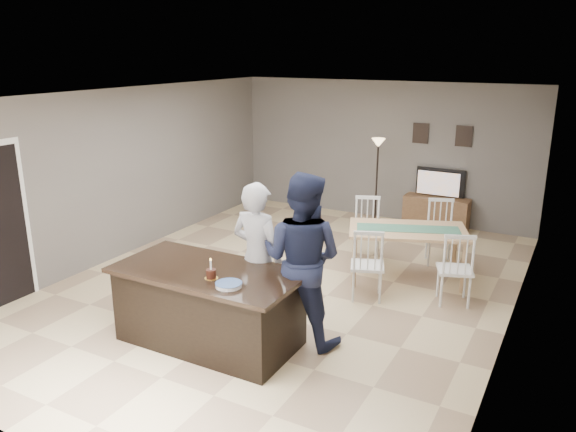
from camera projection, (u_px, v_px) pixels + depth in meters
The scene contains 13 objects.
floor at pixel (285, 286), 8.07m from camera, with size 8.00×8.00×0.00m, color #D7BC8A.
room_shell at pixel (285, 172), 7.59m from camera, with size 8.00×8.00×8.00m.
kitchen_island at pixel (209, 306), 6.43m from camera, with size 2.15×1.10×0.90m.
tv_console at pixel (436, 213), 10.62m from camera, with size 1.20×0.40×0.60m, color brown.
television at pixel (439, 183), 10.51m from camera, with size 0.91×0.12×0.53m, color black.
tv_screen_glow at pixel (438, 184), 10.44m from camera, with size 0.78×0.78×0.00m, color orange.
picture_frames at pixel (442, 135), 10.40m from camera, with size 1.10×0.02×0.38m.
woman at pixel (257, 258), 6.61m from camera, with size 0.67×0.44×1.83m, color #B1B1B6.
man at pixel (302, 259), 6.32m from camera, with size 0.98×0.76×2.01m, color #1A203B.
birthday_cake at pixel (211, 274), 6.04m from camera, with size 0.15×0.15×0.23m.
plate_stack at pixel (229, 285), 5.84m from camera, with size 0.28×0.28×0.04m.
dining_table at pixel (407, 238), 8.14m from camera, with size 2.16×2.33×1.02m.
floor_lamp at pixel (378, 159), 10.47m from camera, with size 0.25×0.25×1.69m.
Camera 1 is at (3.59, -6.53, 3.28)m, focal length 35.00 mm.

